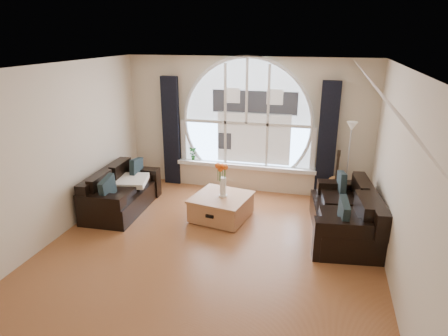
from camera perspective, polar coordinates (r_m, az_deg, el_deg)
ground at (r=5.98m, az=-2.21°, el=-12.34°), size 5.00×5.50×0.01m
ceiling at (r=5.12m, az=-2.61°, el=14.42°), size 5.00×5.50×0.01m
wall_back at (r=7.97m, az=3.36°, el=6.26°), size 5.00×0.01×2.70m
wall_front at (r=3.14m, az=-17.65°, el=-16.11°), size 5.00×0.01×2.70m
wall_left at (r=6.55m, az=-23.85°, el=1.78°), size 0.01×5.50×2.70m
wall_right at (r=5.28m, az=24.57°, el=-2.24°), size 0.01×5.50×2.70m
attic_slope at (r=4.99m, az=22.73°, el=8.81°), size 0.92×5.50×0.72m
arched_window at (r=7.88m, az=3.35°, el=8.16°), size 2.60×0.06×2.15m
window_sill at (r=8.10m, az=3.10°, el=0.31°), size 2.90×0.22×0.08m
window_frame at (r=7.86m, az=3.31°, el=8.12°), size 2.76×0.08×2.15m
neighbor_house at (r=7.87m, az=4.39°, el=7.19°), size 1.70×0.02×1.50m
curtain_left at (r=8.35m, az=-7.70°, el=5.31°), size 0.35×0.12×2.30m
curtain_right at (r=7.76m, az=14.84°, el=3.78°), size 0.35×0.12×2.30m
sofa_left at (r=7.43m, az=-14.74°, el=-3.00°), size 0.90×1.70×0.74m
sofa_right at (r=6.59m, az=17.16°, el=-6.16°), size 1.13×1.91×0.81m
coffee_chest at (r=6.92m, az=-0.39°, el=-5.57°), size 1.09×1.09×0.46m
throw_blanket at (r=7.51m, az=-13.33°, el=-1.82°), size 0.65×0.65×0.10m
vase_flowers at (r=6.69m, az=-0.15°, el=-1.07°), size 0.24×0.24×0.70m
floor_lamp at (r=7.67m, az=17.64°, el=0.60°), size 0.24×0.24×1.60m
guitar at (r=7.82m, az=16.12°, el=-0.99°), size 0.38×0.27×1.06m
potted_plant at (r=8.33m, az=-4.58°, el=2.19°), size 0.18×0.15×0.30m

